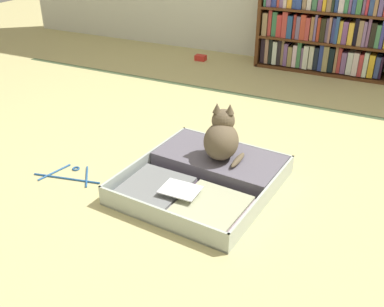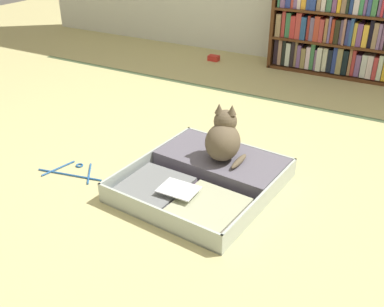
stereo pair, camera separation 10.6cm
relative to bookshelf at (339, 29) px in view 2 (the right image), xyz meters
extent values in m
plane|color=tan|center=(-0.14, -2.24, -0.38)|extent=(10.00, 10.00, 0.00)
cube|color=#3B4C2E|center=(-0.14, -0.86, -0.38)|extent=(4.80, 0.05, 0.00)
cube|color=#522E17|center=(-0.54, 0.00, 0.01)|extent=(0.03, 0.28, 0.79)
cube|color=#522E17|center=(0.02, 0.00, -0.37)|extent=(1.12, 0.28, 0.02)
cube|color=#522E17|center=(0.02, 0.00, -0.11)|extent=(1.09, 0.28, 0.02)
cube|color=black|center=(-0.50, 0.01, -0.24)|extent=(0.04, 0.24, 0.22)
cube|color=#9F7963|center=(-0.46, 0.00, -0.24)|extent=(0.03, 0.24, 0.22)
cube|color=black|center=(-0.42, 0.00, -0.24)|extent=(0.03, 0.24, 0.22)
cube|color=silver|center=(-0.38, 0.00, -0.25)|extent=(0.04, 0.24, 0.20)
cube|color=black|center=(-0.34, 0.00, -0.24)|extent=(0.03, 0.24, 0.22)
cube|color=#8F7754|center=(-0.32, 0.01, -0.24)|extent=(0.02, 0.24, 0.22)
cube|color=#765492|center=(-0.29, 0.00, -0.25)|extent=(0.03, 0.24, 0.20)
cube|color=#928250|center=(-0.25, 0.00, -0.26)|extent=(0.04, 0.24, 0.17)
cube|color=silver|center=(-0.20, 0.00, -0.25)|extent=(0.04, 0.24, 0.19)
cube|color=#41834F|center=(-0.17, 0.00, -0.24)|extent=(0.03, 0.24, 0.22)
cube|color=slate|center=(-0.14, 0.00, -0.26)|extent=(0.02, 0.24, 0.18)
cube|color=silver|center=(-0.10, -0.01, -0.25)|extent=(0.04, 0.24, 0.20)
cube|color=beige|center=(-0.06, 0.01, -0.25)|extent=(0.04, 0.24, 0.20)
cube|color=#1A222F|center=(-0.02, 0.01, -0.25)|extent=(0.04, 0.24, 0.19)
cube|color=navy|center=(0.02, 0.00, -0.24)|extent=(0.03, 0.24, 0.22)
cube|color=#918657|center=(0.06, -0.01, -0.24)|extent=(0.04, 0.24, 0.22)
cube|color=black|center=(0.11, 0.00, -0.25)|extent=(0.04, 0.24, 0.20)
cube|color=#A1754F|center=(0.15, 0.00, -0.24)|extent=(0.02, 0.24, 0.22)
cube|color=#AD3537|center=(0.18, 0.01, -0.24)|extent=(0.03, 0.24, 0.21)
cube|color=slate|center=(0.21, 0.01, -0.26)|extent=(0.04, 0.24, 0.18)
cube|color=silver|center=(0.26, 0.00, -0.26)|extent=(0.04, 0.24, 0.19)
cube|color=silver|center=(0.31, -0.01, -0.26)|extent=(0.04, 0.24, 0.19)
cube|color=#B83A3C|center=(0.35, -0.01, -0.26)|extent=(0.03, 0.24, 0.18)
cube|color=silver|center=(0.39, -0.01, -0.25)|extent=(0.03, 0.24, 0.20)
cube|color=#522E17|center=(0.02, 0.00, 0.13)|extent=(1.09, 0.28, 0.02)
cube|color=#997F5A|center=(-0.49, -0.01, -0.01)|extent=(0.04, 0.24, 0.19)
cube|color=#AD3735|center=(-0.45, 0.00, 0.01)|extent=(0.03, 0.24, 0.22)
cube|color=#39784F|center=(-0.41, 0.01, 0.00)|extent=(0.04, 0.24, 0.21)
cube|color=#BD3434|center=(-0.37, 0.00, -0.01)|extent=(0.04, 0.24, 0.19)
cube|color=#BC413C|center=(-0.32, -0.01, 0.01)|extent=(0.04, 0.24, 0.22)
cube|color=#274F87|center=(-0.27, -0.01, -0.01)|extent=(0.04, 0.24, 0.19)
cube|color=#B1332C|center=(-0.23, 0.01, 0.00)|extent=(0.02, 0.24, 0.20)
cube|color=slate|center=(-0.20, 0.00, -0.01)|extent=(0.03, 0.24, 0.19)
cube|color=#B7402D|center=(-0.16, -0.01, 0.00)|extent=(0.04, 0.24, 0.21)
cube|color=#B2413F|center=(-0.12, -0.01, -0.01)|extent=(0.03, 0.24, 0.19)
cube|color=#A5784B|center=(-0.08, 0.00, 0.00)|extent=(0.03, 0.24, 0.20)
cube|color=slate|center=(-0.05, 0.00, 0.01)|extent=(0.02, 0.24, 0.22)
cube|color=#BA3F28|center=(-0.03, 0.00, -0.01)|extent=(0.02, 0.24, 0.19)
cube|color=#292717|center=(0.01, -0.01, -0.01)|extent=(0.04, 0.24, 0.19)
cube|color=slate|center=(0.04, 0.01, -0.01)|extent=(0.02, 0.24, 0.20)
cube|color=#9E6F61|center=(0.07, -0.01, 0.00)|extent=(0.02, 0.24, 0.21)
cube|color=#38428C|center=(0.09, 0.01, 0.00)|extent=(0.03, 0.24, 0.20)
cube|color=#2D528F|center=(0.12, -0.01, 0.01)|extent=(0.03, 0.24, 0.22)
cube|color=gold|center=(0.15, 0.01, -0.01)|extent=(0.03, 0.24, 0.19)
cube|color=#7C4D8C|center=(0.19, 0.00, -0.01)|extent=(0.04, 0.24, 0.18)
cube|color=yellow|center=(0.23, 0.00, -0.01)|extent=(0.04, 0.24, 0.18)
cube|color=black|center=(0.27, 0.01, 0.01)|extent=(0.03, 0.24, 0.22)
cube|color=#93795B|center=(0.31, -0.01, 0.00)|extent=(0.04, 0.24, 0.20)
cube|color=slate|center=(0.34, -0.01, 0.00)|extent=(0.02, 0.24, 0.20)
cube|color=silver|center=(0.13, 0.00, 0.24)|extent=(0.04, 0.24, 0.18)
cube|color=#6F4E8A|center=(0.19, 0.00, 0.24)|extent=(0.02, 0.24, 0.19)
cube|color=#33498C|center=(0.22, 0.00, 0.24)|extent=(0.03, 0.24, 0.19)
cube|color=#41824C|center=(0.26, 0.00, 0.24)|extent=(0.04, 0.24, 0.19)
cube|color=slate|center=(0.30, 0.01, 0.26)|extent=(0.02, 0.24, 0.22)
cube|color=#B0BCB0|center=(-0.13, -2.38, -0.38)|extent=(0.72, 0.44, 0.01)
cube|color=#B0BCB0|center=(-0.15, -2.56, -0.33)|extent=(0.69, 0.07, 0.10)
cube|color=#B0BCB0|center=(-0.47, -2.35, -0.33)|extent=(0.04, 0.38, 0.10)
cube|color=#B0BCB0|center=(0.21, -2.41, -0.33)|extent=(0.04, 0.38, 0.10)
cube|color=#53505D|center=(-0.13, -2.38, -0.37)|extent=(0.70, 0.41, 0.01)
cube|color=#B0BCB0|center=(-0.10, -2.00, -0.38)|extent=(0.72, 0.44, 0.01)
cube|color=#B0BCB0|center=(-0.09, -1.81, -0.33)|extent=(0.69, 0.07, 0.10)
cube|color=#B0BCB0|center=(-0.44, -1.97, -0.33)|extent=(0.04, 0.38, 0.10)
cube|color=#B0BCB0|center=(0.24, -2.02, -0.33)|extent=(0.04, 0.38, 0.10)
cube|color=#53505D|center=(-0.10, -2.00, -0.37)|extent=(0.70, 0.41, 0.01)
cylinder|color=black|center=(-0.12, -2.19, -0.37)|extent=(0.67, 0.07, 0.02)
cube|color=navy|center=(-0.30, -2.36, -0.36)|extent=(0.31, 0.30, 0.01)
cube|color=gray|center=(-0.29, -2.36, -0.34)|extent=(0.31, 0.32, 0.02)
cube|color=slate|center=(-0.29, -2.36, -0.32)|extent=(0.31, 0.32, 0.01)
cube|color=navy|center=(0.02, -2.39, -0.36)|extent=(0.31, 0.29, 0.01)
cube|color=gray|center=(0.03, -2.40, -0.34)|extent=(0.31, 0.33, 0.02)
cube|color=#A7AA86|center=(0.02, -2.38, -0.32)|extent=(0.32, 0.33, 0.01)
cube|color=white|center=(-0.14, -2.38, -0.29)|extent=(0.18, 0.14, 0.01)
cube|color=#5D5964|center=(-0.10, -2.00, -0.33)|extent=(0.69, 0.40, 0.09)
torus|color=white|center=(-0.06, -2.02, -0.29)|extent=(0.11, 0.11, 0.01)
cylinder|color=black|center=(-0.28, -1.81, -0.33)|extent=(0.02, 0.02, 0.09)
cylinder|color=black|center=(0.10, -1.84, -0.33)|extent=(0.02, 0.02, 0.09)
cube|color=white|center=(0.05, -2.57, -0.34)|extent=(0.03, 0.00, 0.03)
cube|color=yellow|center=(-0.10, -2.56, -0.33)|extent=(0.03, 0.00, 0.02)
ellipsoid|color=brown|center=(-0.09, -2.02, -0.18)|extent=(0.23, 0.26, 0.19)
ellipsoid|color=brown|center=(-0.10, -1.97, -0.23)|extent=(0.14, 0.11, 0.11)
sphere|color=brown|center=(-0.10, -1.98, -0.09)|extent=(0.12, 0.12, 0.12)
cone|color=brown|center=(-0.07, -1.97, -0.02)|extent=(0.05, 0.05, 0.05)
cone|color=brown|center=(-0.13, -1.99, -0.02)|extent=(0.05, 0.05, 0.05)
sphere|color=#CCD236|center=(-0.09, -1.92, -0.08)|extent=(0.02, 0.02, 0.02)
sphere|color=#CCD236|center=(-0.13, -1.93, -0.08)|extent=(0.02, 0.02, 0.02)
ellipsoid|color=brown|center=(0.02, -2.04, -0.26)|extent=(0.04, 0.17, 0.03)
cylinder|color=#245694|center=(-0.80, -2.43, -0.38)|extent=(0.37, 0.09, 0.01)
cylinder|color=#245694|center=(-0.90, -2.41, -0.38)|extent=(0.05, 0.21, 0.01)
cylinder|color=#245694|center=(-0.71, -2.37, -0.38)|extent=(0.13, 0.17, 0.01)
torus|color=#245694|center=(-0.82, -2.33, -0.38)|extent=(0.05, 0.05, 0.01)
cube|color=red|center=(-1.07, -0.19, -0.36)|extent=(0.10, 0.07, 0.05)
camera|label=1|loc=(0.69, -3.93, 0.87)|focal=41.62mm
camera|label=2|loc=(0.78, -3.88, 0.87)|focal=41.62mm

